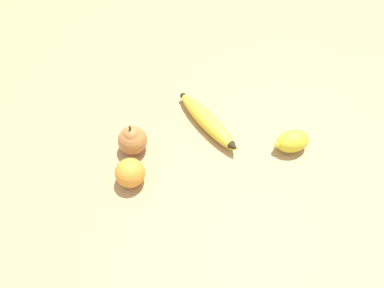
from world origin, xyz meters
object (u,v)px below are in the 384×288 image
Objects in this scene: banana at (208,121)px; orange at (130,173)px; pear at (132,139)px; lemon at (292,141)px.

banana is 0.23m from orange.
orange is (0.21, 0.10, 0.01)m from banana.
pear reaches higher than orange.
orange is at bearing 75.21° from pear.
pear is (-0.02, -0.09, 0.00)m from orange.
lemon reaches higher than banana.
pear reaches higher than banana.
orange is 0.09m from pear.
orange is 0.78× the size of lemon.
banana is 3.30× the size of orange.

